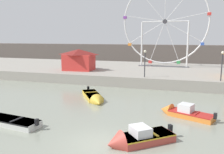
{
  "coord_description": "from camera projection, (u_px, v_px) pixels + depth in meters",
  "views": [
    {
      "loc": [
        4.52,
        -12.13,
        6.17
      ],
      "look_at": [
        -2.47,
        10.09,
        2.25
      ],
      "focal_mm": 37.78,
      "sensor_mm": 36.0,
      "label": 1
    }
  ],
  "objects": [
    {
      "name": "carnival_booth_red_striped",
      "position": [
        79.0,
        59.0,
        35.11
      ],
      "size": [
        4.85,
        3.67,
        3.13
      ],
      "rotation": [
        0.0,
        0.0,
        0.06
      ],
      "color": "red",
      "rests_on": "quay_promenade"
    },
    {
      "name": "ferris_wheel_white_frame",
      "position": [
        165.0,
        23.0,
        38.64
      ],
      "size": [
        14.01,
        1.2,
        14.38
      ],
      "color": "silver",
      "rests_on": "quay_promenade"
    },
    {
      "name": "motorboat_faded_red",
      "position": [
        135.0,
        139.0,
        13.76
      ],
      "size": [
        4.09,
        3.78,
        1.49
      ],
      "rotation": [
        0.0,
        0.0,
        3.84
      ],
      "color": "#B24238",
      "rests_on": "ground_plane"
    },
    {
      "name": "ground_plane",
      "position": [
        101.0,
        144.0,
        13.77
      ],
      "size": [
        240.0,
        240.0,
        0.0
      ],
      "primitive_type": "plane",
      "color": "gray"
    },
    {
      "name": "promenade_lamp_far",
      "position": [
        222.0,
        61.0,
        26.2
      ],
      "size": [
        0.32,
        0.32,
        3.35
      ],
      "color": "#2D2D33",
      "rests_on": "quay_promenade"
    },
    {
      "name": "quay_promenade",
      "position": [
        155.0,
        73.0,
        37.19
      ],
      "size": [
        110.0,
        18.91,
        1.33
      ],
      "primitive_type": "cube",
      "color": "gray",
      "rests_on": "ground_plane"
    },
    {
      "name": "motorboat_orange_hull",
      "position": [
        182.0,
        112.0,
        18.66
      ],
      "size": [
        4.42,
        2.78,
        1.43
      ],
      "rotation": [
        0.0,
        0.0,
        2.75
      ],
      "color": "orange",
      "rests_on": "ground_plane"
    },
    {
      "name": "distant_town_skyline",
      "position": [
        167.0,
        54.0,
        57.89
      ],
      "size": [
        140.0,
        3.0,
        4.4
      ],
      "primitive_type": "cube",
      "color": "#564C47",
      "rests_on": "ground_plane"
    },
    {
      "name": "motorboat_pale_grey",
      "position": [
        0.0,
        119.0,
        17.26
      ],
      "size": [
        6.05,
        2.02,
        1.3
      ],
      "rotation": [
        0.0,
        0.0,
        3.02
      ],
      "color": "silver",
      "rests_on": "ground_plane"
    },
    {
      "name": "motorboat_mustard_yellow",
      "position": [
        94.0,
        98.0,
        23.41
      ],
      "size": [
        4.14,
        5.25,
        1.33
      ],
      "rotation": [
        0.0,
        0.0,
        5.3
      ],
      "color": "gold",
      "rests_on": "ground_plane"
    },
    {
      "name": "promenade_lamp_near",
      "position": [
        145.0,
        59.0,
        28.72
      ],
      "size": [
        0.32,
        0.32,
        3.33
      ],
      "color": "#2D2D33",
      "rests_on": "quay_promenade"
    }
  ]
}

